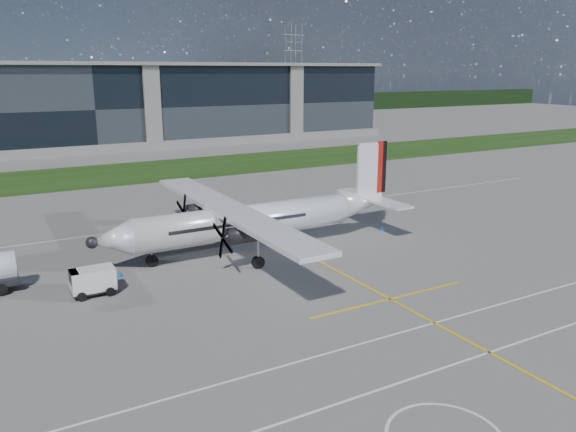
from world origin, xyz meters
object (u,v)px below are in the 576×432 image
pylon_east (293,68)px  ground_crew_person (111,274)px  turboprop_aircraft (256,201)px  baggage_tug (93,282)px  safety_cone_tail (381,228)px  safety_cone_nose_port (120,273)px  safety_cone_nose_stbd (105,266)px  safety_cone_stbdwing (172,215)px

pylon_east → ground_crew_person: 175.33m
turboprop_aircraft → baggage_tug: size_ratio=9.19×
pylon_east → safety_cone_tail: 161.17m
turboprop_aircraft → safety_cone_tail: 12.88m
turboprop_aircraft → ground_crew_person: bearing=-167.0°
turboprop_aircraft → baggage_tug: turboprop_aircraft is taller
turboprop_aircraft → safety_cone_nose_port: (-11.22, -0.91, -3.78)m
pylon_east → baggage_tug: 176.54m
safety_cone_nose_stbd → safety_cone_stbdwing: 14.95m
baggage_tug → safety_cone_stbdwing: (10.55, 16.51, -0.63)m
turboprop_aircraft → safety_cone_stbdwing: size_ratio=53.73×
pylon_east → ground_crew_person: pylon_east is taller
pylon_east → safety_cone_nose_stbd: bearing=-124.4°
baggage_tug → ground_crew_person: size_ratio=1.53×
safety_cone_nose_stbd → safety_cone_stbdwing: size_ratio=1.00×
safety_cone_nose_stbd → baggage_tug: bearing=-109.5°
baggage_tug → safety_cone_tail: baggage_tug is taller
safety_cone_stbdwing → safety_cone_nose_port: 16.31m
pylon_east → safety_cone_nose_stbd: 171.95m
turboprop_aircraft → safety_cone_stbdwing: bearing=102.5°
safety_cone_tail → safety_cone_stbdwing: bearing=137.9°
safety_cone_stbdwing → safety_cone_tail: same height
safety_cone_nose_stbd → safety_cone_nose_port: same height
safety_cone_nose_port → safety_cone_tail: bearing=0.8°
safety_cone_stbdwing → pylon_east: bearing=55.9°
baggage_tug → turboprop_aircraft: bearing=14.1°
baggage_tug → safety_cone_nose_stbd: (1.61, 4.54, -0.63)m
ground_crew_person → safety_cone_nose_stbd: ground_crew_person is taller
safety_cone_nose_stbd → safety_cone_stbdwing: bearing=53.2°
safety_cone_stbdwing → safety_cone_nose_port: size_ratio=1.00×
turboprop_aircraft → safety_cone_nose_stbd: turboprop_aircraft is taller
baggage_tug → ground_crew_person: ground_crew_person is taller
turboprop_aircraft → baggage_tug: (-13.45, -3.39, -3.15)m
baggage_tug → pylon_east: bearing=56.0°
baggage_tug → safety_cone_stbdwing: size_ratio=5.85×
safety_cone_nose_stbd → safety_cone_stbdwing: same height
turboprop_aircraft → safety_cone_stbdwing: 13.96m
baggage_tug → safety_cone_nose_stbd: 4.86m
safety_cone_stbdwing → safety_cone_nose_stbd: bearing=-126.8°
baggage_tug → ground_crew_person: bearing=24.3°
safety_cone_stbdwing → turboprop_aircraft: bearing=-77.5°
ground_crew_person → baggage_tug: bearing=139.4°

